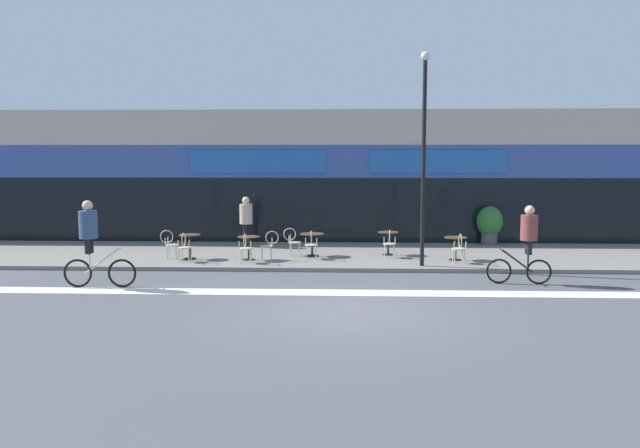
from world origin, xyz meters
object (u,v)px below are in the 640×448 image
cafe_chair_1_side (269,243)px  planter_pot (490,224)px  bistro_table_0 (190,242)px  lamp_post (424,146)px  cafe_chair_0_side (170,242)px  cyclist_0 (91,238)px  cafe_chair_0_near (185,245)px  cafe_chair_2_side (293,240)px  cafe_chair_1_near (246,246)px  bistro_table_2 (312,240)px  bistro_table_4 (456,244)px  cafe_chair_2_near (311,243)px  cafe_chair_4_near (459,246)px  cyclist_1 (527,238)px  bistro_table_3 (388,239)px  pedestrian_near_end (246,217)px  cafe_chair_3_near (390,242)px  bistro_table_1 (249,243)px

cafe_chair_1_side → planter_pot: planter_pot is taller
bistro_table_0 → lamp_post: bearing=-7.8°
cafe_chair_0_side → cyclist_0: (-0.91, -3.76, 0.63)m
cafe_chair_0_side → planter_pot: planter_pot is taller
cafe_chair_1_side → cafe_chair_0_near: bearing=5.6°
cyclist_0 → cafe_chair_2_side: bearing=41.7°
cafe_chair_0_side → cafe_chair_1_near: size_ratio=1.00×
cafe_chair_1_side → lamp_post: (4.57, -0.86, 2.95)m
bistro_table_2 → cafe_chair_0_near: bearing=-160.4°
bistro_table_0 → cyclist_0: bearing=-112.2°
bistro_table_4 → cafe_chair_2_side: 5.10m
cafe_chair_0_near → cafe_chair_2_near: size_ratio=1.00×
cafe_chair_0_near → cafe_chair_4_near: (8.21, 0.08, 0.00)m
cafe_chair_1_near → cyclist_1: cyclist_1 is taller
cafe_chair_1_side → planter_pot: (7.56, 3.70, 0.24)m
bistro_table_4 → bistro_table_3: bearing=154.0°
cafe_chair_1_side → cyclist_1: size_ratio=0.44×
cyclist_1 → bistro_table_4: bearing=-63.0°
cafe_chair_1_near → cafe_chair_2_near: 2.09m
cafe_chair_1_near → pedestrian_near_end: (-0.53, 3.54, 0.53)m
cafe_chair_3_near → bistro_table_3: bearing=3.2°
bistro_table_2 → lamp_post: 4.72m
planter_pot → cyclist_0: 13.72m
cafe_chair_1_near → bistro_table_2: bearing=-52.3°
cafe_chair_0_side → cyclist_0: bearing=-106.7°
planter_pot → cafe_chair_3_near: bearing=-140.4°
bistro_table_4 → cafe_chair_0_near: (-8.20, -0.71, 0.01)m
planter_pot → lamp_post: size_ratio=0.23×
cyclist_1 → pedestrian_near_end: bearing=-31.0°
bistro_table_0 → lamp_post: (7.05, -0.97, 2.92)m
bistro_table_3 → cyclist_1: (3.26, -3.97, 0.54)m
cyclist_0 → planter_pot: bearing=30.4°
cafe_chair_1_side → cyclist_1: 7.56m
bistro_table_3 → cafe_chair_4_near: 2.55m
cafe_chair_2_near → lamp_post: 4.54m
cafe_chair_1_near → cafe_chair_2_side: same height
bistro_table_2 → cafe_chair_3_near: (2.44, -0.29, -0.01)m
cafe_chair_0_near → cyclist_1: 9.76m
cafe_chair_0_side → cyclist_1: (10.10, -2.92, 0.55)m
cyclist_1 → planter_pot: bearing=-90.9°
cafe_chair_0_near → cyclist_0: size_ratio=0.41×
bistro_table_1 → cafe_chair_0_near: 1.93m
cafe_chair_4_near → cyclist_0: size_ratio=0.41×
bistro_table_3 → cafe_chair_2_near: (-2.44, -0.96, -0.02)m
bistro_table_3 → cyclist_1: 5.17m
cafe_chair_0_near → cafe_chair_1_side: (2.48, 0.52, 0.00)m
bistro_table_2 → cafe_chair_1_side: (-1.28, -0.83, -0.01)m
cafe_chair_0_side → cyclist_1: bearing=-19.2°
lamp_post → cyclist_1: (2.42, -1.96, -2.39)m
cafe_chair_2_near → bistro_table_0: bearing=88.7°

